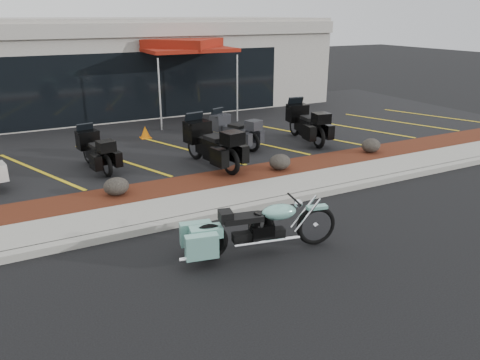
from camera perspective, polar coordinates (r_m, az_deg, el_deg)
ground at (r=10.06m, az=5.75°, el=-5.06°), size 90.00×90.00×0.00m
curb at (r=10.73m, az=3.16°, el=-2.93°), size 24.00×0.25×0.15m
sidewalk at (r=11.29m, az=1.36°, el=-1.72°), size 24.00×1.20×0.15m
mulch_bed at (r=12.29m, az=-1.32°, el=0.11°), size 24.00×1.20×0.16m
upper_lot at (r=17.10m, az=-9.35°, el=5.48°), size 26.00×9.60×0.15m
dealership_building at (r=22.76m, az=-14.79°, el=13.53°), size 18.00×8.16×4.00m
boulder_left at (r=11.31m, az=-14.85°, el=-0.75°), size 0.60×0.50×0.42m
boulder_mid at (r=12.78m, az=4.89°, el=2.21°), size 0.61×0.50×0.43m
boulder_right at (r=14.90m, az=15.68°, el=4.08°), size 0.61×0.51×0.43m
hero_cruiser at (r=8.95m, az=9.27°, el=-4.83°), size 3.03×1.29×1.04m
touring_black_front at (r=13.88m, az=-18.17°, el=4.25°), size 1.06×2.10×1.17m
touring_black_mid at (r=13.59m, az=-5.52°, el=5.35°), size 1.32×2.53×1.40m
touring_grey at (r=15.30m, az=-2.73°, el=6.62°), size 1.43×2.18×1.18m
touring_black_rear at (r=16.37m, az=6.75°, el=7.68°), size 1.19×2.43×1.36m
traffic_cone at (r=16.40m, az=-11.48°, el=5.75°), size 0.44×0.44×0.41m
popup_canopy at (r=19.07m, az=-6.93°, el=15.90°), size 4.35×4.35×3.12m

